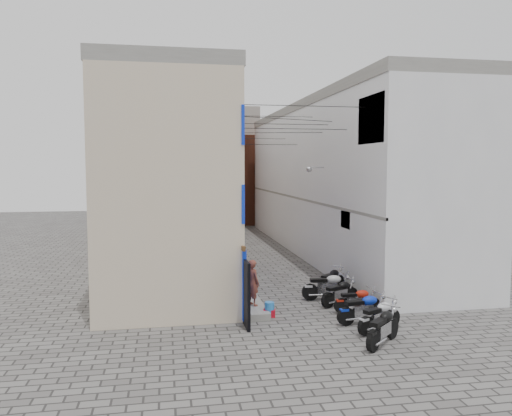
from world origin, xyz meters
TOP-DOWN VIEW (x-y plane):
  - ground at (0.00, 0.00)m, footprint 90.00×90.00m
  - plinth at (-2.05, 13.00)m, footprint 0.90×26.00m
  - building_left at (-4.98, 12.95)m, footprint 5.10×27.00m
  - building_right at (5.00, 13.00)m, footprint 5.94×26.00m
  - building_far_brick_left at (-2.00, 28.00)m, footprint 6.00×6.00m
  - building_far_brick_right at (3.00, 30.00)m, footprint 5.00×6.00m
  - building_far_concrete at (0.00, 34.00)m, footprint 8.00×5.00m
  - far_shopfront at (0.00, 25.20)m, footprint 2.00×0.30m
  - overhead_wires at (0.00, 7.64)m, footprint 5.80×13.02m
  - motorcycle_a at (1.19, -2.80)m, footprint 1.94×1.83m
  - motorcycle_b at (1.58, -1.66)m, footprint 2.00×1.41m
  - motorcycle_c at (1.41, -0.81)m, footprint 2.02×0.89m
  - motorcycle_d at (1.66, 0.42)m, footprint 1.73×0.57m
  - motorcycle_e at (1.38, 1.45)m, footprint 1.92×1.34m
  - motorcycle_f at (1.18, 2.24)m, footprint 2.14×0.87m
  - motorcycle_g at (1.72, 3.40)m, footprint 1.86×1.72m
  - person_a at (-2.02, 1.17)m, footprint 0.63×0.72m
  - person_b at (-2.12, 5.60)m, footprint 0.70×0.88m
  - water_jug_near at (-1.55, 0.50)m, footprint 0.38×0.38m
  - water_jug_far at (-1.51, 0.50)m, footprint 0.38×0.38m
  - red_crate at (-1.55, 0.50)m, footprint 0.47×0.39m

SIDE VIEW (x-z plane):
  - ground at x=0.00m, z-range 0.00..0.00m
  - plinth at x=-2.05m, z-range 0.00..0.25m
  - red_crate at x=-1.55m, z-range 0.00..0.26m
  - water_jug_far at x=-1.51m, z-range 0.00..0.45m
  - water_jug_near at x=-1.55m, z-range 0.00..0.52m
  - motorcycle_d at x=1.66m, z-range 0.00..1.00m
  - motorcycle_e at x=1.38m, z-range 0.00..1.07m
  - motorcycle_g at x=1.72m, z-range 0.00..1.12m
  - motorcycle_b at x=1.58m, z-range 0.00..1.12m
  - motorcycle_c at x=1.41m, z-range 0.00..1.13m
  - motorcycle_a at x=1.19m, z-range 0.00..1.18m
  - motorcycle_f at x=1.18m, z-range 0.00..1.21m
  - person_a at x=-2.02m, z-range 0.25..1.91m
  - person_b at x=-2.12m, z-range 0.25..2.00m
  - far_shopfront at x=0.00m, z-range 0.00..2.40m
  - building_far_brick_right at x=3.00m, z-range 0.00..8.00m
  - building_left at x=-4.98m, z-range 0.00..9.00m
  - building_right at x=5.00m, z-range 0.01..9.01m
  - building_far_brick_left at x=-2.00m, z-range 0.00..10.00m
  - building_far_concrete at x=0.00m, z-range 0.00..11.00m
  - overhead_wires at x=0.00m, z-range 6.46..7.79m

